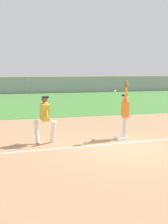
% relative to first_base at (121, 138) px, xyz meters
% --- Properties ---
extents(ground_plane, '(80.73, 80.73, 0.00)m').
position_rel_first_base_xyz_m(ground_plane, '(-0.35, -1.59, -0.04)').
color(ground_plane, tan).
extents(outfield_grass, '(41.88, 19.34, 0.01)m').
position_rel_first_base_xyz_m(outfield_grass, '(-0.35, 16.06, -0.04)').
color(outfield_grass, '#478438').
rests_on(outfield_grass, ground_plane).
extents(chalk_foul_line, '(11.98, 0.86, 0.01)m').
position_rel_first_base_xyz_m(chalk_foul_line, '(-4.00, -0.90, -0.04)').
color(chalk_foul_line, white).
rests_on(chalk_foul_line, ground_plane).
extents(first_base, '(0.39, 0.39, 0.08)m').
position_rel_first_base_xyz_m(first_base, '(0.00, 0.00, 0.00)').
color(first_base, white).
rests_on(first_base, ground_plane).
extents(fielder, '(0.40, 0.88, 2.28)m').
position_rel_first_base_xyz_m(fielder, '(0.22, 0.10, 1.08)').
color(fielder, silver).
rests_on(fielder, ground_plane).
extents(runner, '(0.74, 0.84, 1.72)m').
position_rel_first_base_xyz_m(runner, '(-2.90, 0.16, 0.96)').
color(runner, white).
rests_on(runner, ground_plane).
extents(baseball, '(0.07, 0.07, 0.07)m').
position_rel_first_base_xyz_m(baseball, '(-0.08, 0.40, 1.78)').
color(baseball, white).
extents(outfield_fence, '(41.96, 0.08, 1.85)m').
position_rel_first_base_xyz_m(outfield_fence, '(-0.35, 25.73, 0.88)').
color(outfield_fence, '#93999E').
rests_on(outfield_fence, ground_plane).
extents(parked_car_silver, '(4.48, 2.27, 1.25)m').
position_rel_first_base_xyz_m(parked_car_silver, '(0.89, 28.73, 0.63)').
color(parked_car_silver, '#B7B7BC').
rests_on(parked_car_silver, ground_plane).
extents(parked_car_red, '(4.45, 2.21, 1.25)m').
position_rel_first_base_xyz_m(parked_car_red, '(6.09, 28.35, 0.63)').
color(parked_car_red, '#B21E1E').
rests_on(parked_car_red, ground_plane).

